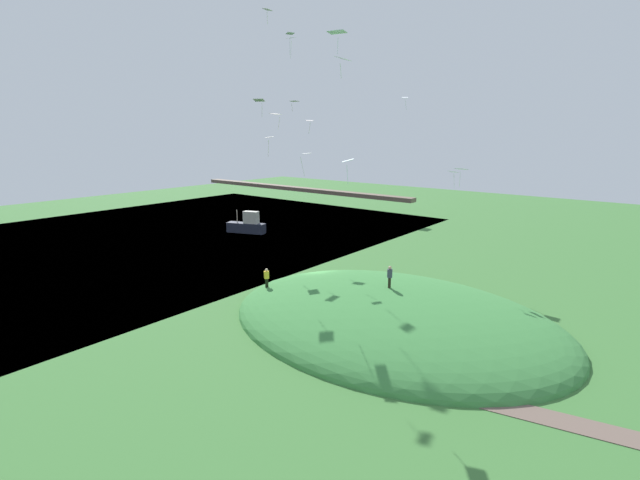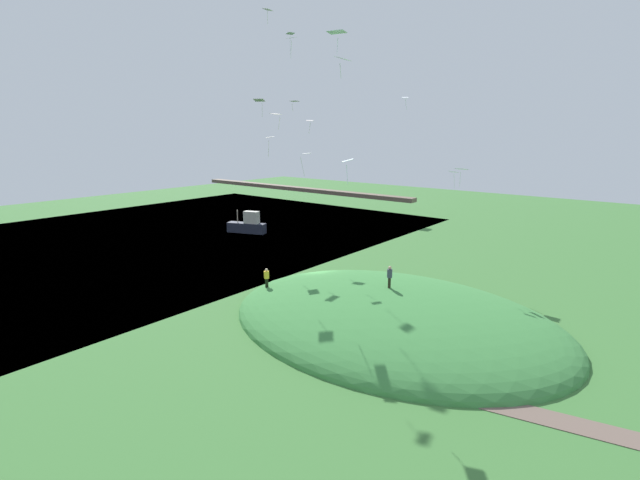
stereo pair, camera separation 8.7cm
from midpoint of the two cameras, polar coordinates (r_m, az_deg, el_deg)
ground_plane at (r=44.48m, az=-0.34°, el=-5.38°), size 160.00×160.00×0.00m
lake_water at (r=67.88m, az=-21.14°, el=0.08°), size 54.84×80.00×0.40m
grass_hill at (r=36.34m, az=9.06°, el=-9.94°), size 26.91×20.54×4.19m
dirt_path at (r=27.93m, az=35.21°, el=-19.92°), size 14.34×4.33×0.04m
bridge_deck_far at (r=87.45m, az=-2.83°, el=6.42°), size 49.35×1.80×0.70m
boat_on_lake at (r=67.18m, az=-9.00°, el=1.84°), size 5.92×3.25×3.31m
person_on_hilltop at (r=36.87m, az=8.79°, el=-4.25°), size 0.45×0.45×1.82m
person_watching_kites at (r=39.87m, az=-6.65°, el=-4.46°), size 0.57×0.57×1.71m
kite_0 at (r=48.92m, az=-5.49°, el=15.38°), size 0.81×1.13×1.64m
kite_1 at (r=49.57m, az=-6.52°, el=26.70°), size 0.87×1.10×1.47m
kite_2 at (r=36.61m, az=-1.66°, el=10.62°), size 1.05×1.13×1.84m
kite_3 at (r=45.53m, az=-7.54°, el=16.90°), size 1.21×1.05×1.69m
kite_4 at (r=31.88m, az=2.95°, el=21.69°), size 0.92×1.21×1.33m
kite_5 at (r=44.30m, az=16.44°, el=8.09°), size 0.99×0.85×1.54m
kite_6 at (r=47.66m, az=17.37°, el=8.42°), size 1.25×0.92×1.82m
kite_7 at (r=50.34m, az=10.69°, el=17.02°), size 0.77×0.70×1.32m
kite_8 at (r=30.47m, az=3.56°, el=9.80°), size 1.23×1.32×1.67m
kite_9 at (r=53.92m, az=-3.18°, el=16.94°), size 1.07×0.81×1.20m
kite_10 at (r=32.82m, az=2.21°, el=24.54°), size 1.33×1.06×1.38m
kite_11 at (r=48.33m, az=-3.52°, el=23.81°), size 0.96×0.74×1.91m
kite_12 at (r=54.44m, az=-3.68°, el=24.25°), size 0.80×0.99×2.26m
kite_13 at (r=48.22m, az=-6.27°, el=12.60°), size 1.44×1.39×2.07m
kite_14 at (r=46.50m, az=-1.24°, el=14.63°), size 0.84×0.90×1.30m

